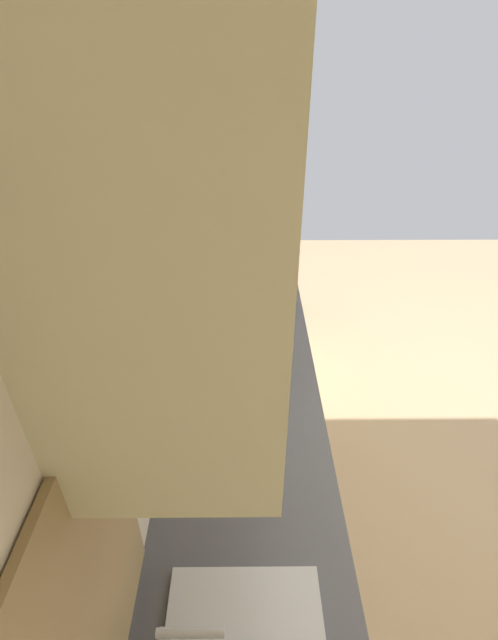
{
  "coord_description": "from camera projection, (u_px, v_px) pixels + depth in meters",
  "views": [
    {
      "loc": [
        -1.76,
        1.33,
        2.18
      ],
      "look_at": [
        -0.58,
        1.32,
        1.39
      ],
      "focal_mm": 24.98,
      "sensor_mm": 36.0,
      "label": 1
    }
  ],
  "objects": [
    {
      "name": "ground_plane",
      "position": [
        467.0,
        457.0,
        2.68
      ],
      "size": [
        6.43,
        6.43,
        0.0
      ],
      "primitive_type": "plane",
      "color": "tan"
    },
    {
      "name": "wall_back",
      "position": [
        162.0,
        245.0,
        1.9
      ],
      "size": [
        4.14,
        0.12,
        2.78
      ],
      "primitive_type": "cube",
      "color": "beige",
      "rests_on": "ground_plane"
    },
    {
      "name": "counter_run",
      "position": [
        245.0,
        460.0,
        2.1
      ],
      "size": [
        3.25,
        0.62,
        0.91
      ],
      "color": "beige",
      "rests_on": "ground_plane"
    },
    {
      "name": "upper_cabinets",
      "position": [
        204.0,
        143.0,
        1.31
      ],
      "size": [
        1.93,
        0.35,
        0.72
      ],
      "color": "beige"
    },
    {
      "name": "window_back_wall",
      "position": [
        89.0,
        597.0,
        0.81
      ],
      "size": [
        0.53,
        0.02,
        0.65
      ],
      "color": "#997A4C"
    },
    {
      "name": "oven_range",
      "position": [
        249.0,
        270.0,
        3.7
      ],
      "size": [
        0.61,
        0.66,
        1.09
      ],
      "color": "#B7BABF",
      "rests_on": "ground_plane"
    },
    {
      "name": "microwave",
      "position": [
        242.0,
        282.0,
        2.34
      ],
      "size": [
        0.49,
        0.36,
        0.26
      ],
      "color": "white",
      "rests_on": "counter_run"
    },
    {
      "name": "bowl",
      "position": [
        254.0,
        453.0,
        1.53
      ],
      "size": [
        0.14,
        0.14,
        0.06
      ],
      "color": "silver",
      "rests_on": "counter_run"
    },
    {
      "name": "kettle",
      "position": [
        252.0,
        351.0,
        1.97
      ],
      "size": [
        0.16,
        0.12,
        0.14
      ],
      "color": "black",
      "rests_on": "counter_run"
    }
  ]
}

